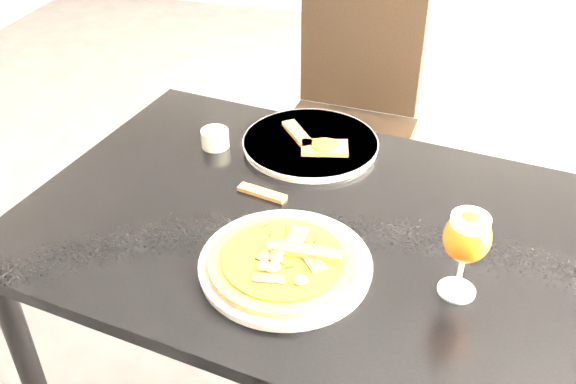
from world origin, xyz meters
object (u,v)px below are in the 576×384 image
(chair_far, at_px, (347,120))
(pizza, at_px, (284,260))
(dining_table, at_px, (315,255))
(beer_glass, at_px, (467,238))

(chair_far, relative_size, pizza, 3.40)
(chair_far, distance_m, pizza, 1.06)
(dining_table, height_order, beer_glass, beer_glass)
(dining_table, xyz_separation_m, beer_glass, (0.29, -0.13, 0.21))
(dining_table, distance_m, pizza, 0.20)
(dining_table, height_order, chair_far, chair_far)
(dining_table, relative_size, chair_far, 1.39)
(dining_table, height_order, pizza, pizza)
(chair_far, xyz_separation_m, beer_glass, (0.39, -0.99, 0.36))
(pizza, xyz_separation_m, beer_glass, (0.31, 0.03, 0.10))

